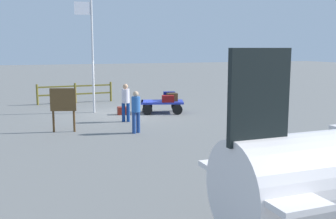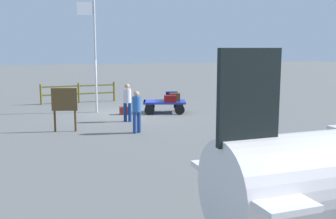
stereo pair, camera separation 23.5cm
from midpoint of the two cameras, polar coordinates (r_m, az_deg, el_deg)
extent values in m
plane|color=slate|center=(18.82, -6.57, -0.63)|extent=(120.00, 120.00, 0.00)
cube|color=#2939B7|center=(18.95, -1.21, 1.08)|extent=(2.24, 1.66, 0.10)
cube|color=#2939B7|center=(18.96, -4.07, 1.06)|extent=(0.40, 1.02, 0.10)
cylinder|color=black|center=(18.43, -3.34, -0.05)|extent=(0.48, 0.26, 0.47)
cylinder|color=black|center=(19.56, -3.29, 0.47)|extent=(0.48, 0.26, 0.47)
cylinder|color=black|center=(18.46, 1.00, -0.02)|extent=(0.48, 0.26, 0.47)
cylinder|color=black|center=(19.58, 0.80, 0.49)|extent=(0.48, 0.26, 0.47)
cube|color=navy|center=(19.32, -0.17, 1.97)|extent=(0.64, 0.52, 0.40)
cube|color=#402D17|center=(18.89, 0.24, 1.79)|extent=(0.48, 0.43, 0.38)
cube|color=maroon|center=(18.56, -0.37, 1.56)|extent=(0.63, 0.52, 0.31)
cube|color=maroon|center=(18.63, -6.87, -0.17)|extent=(0.51, 0.39, 0.36)
cylinder|color=navy|center=(16.74, -6.13, -0.41)|extent=(0.14, 0.14, 0.80)
cylinder|color=navy|center=(16.79, -6.79, -0.39)|extent=(0.14, 0.14, 0.80)
cylinder|color=silver|center=(16.67, -6.50, 1.94)|extent=(0.44, 0.44, 0.58)
sphere|color=tan|center=(16.63, -6.52, 3.30)|extent=(0.22, 0.22, 0.22)
cylinder|color=navy|center=(14.55, -4.75, -1.81)|extent=(0.14, 0.14, 0.78)
cylinder|color=navy|center=(14.43, -5.36, -1.92)|extent=(0.14, 0.14, 0.78)
cylinder|color=#2A5DAB|center=(14.38, -5.09, 0.75)|extent=(0.42, 0.42, 0.55)
sphere|color=tan|center=(14.34, -5.11, 2.24)|extent=(0.20, 0.20, 0.20)
cube|color=black|center=(5.38, 11.68, 1.70)|extent=(0.90, 0.11, 1.30)
cube|color=white|center=(5.64, 11.31, -10.10)|extent=(0.73, 2.21, 0.08)
cylinder|color=silver|center=(19.23, -11.08, 7.34)|extent=(0.10, 0.10, 5.26)
cube|color=white|center=(19.25, -12.54, 13.97)|extent=(0.73, 0.07, 0.58)
cylinder|color=#4C3319|center=(15.10, -13.72, -1.65)|extent=(0.08, 0.08, 0.78)
cylinder|color=#4C3319|center=(15.24, -16.50, -1.67)|extent=(0.08, 0.08, 0.78)
cube|color=brown|center=(15.05, -15.24, 1.37)|extent=(0.91, 0.31, 0.84)
cylinder|color=brown|center=(23.39, -8.48, 2.56)|extent=(0.12, 0.12, 1.12)
cylinder|color=brown|center=(22.97, -13.41, 2.31)|extent=(0.12, 0.12, 1.12)
cylinder|color=brown|center=(22.72, -18.49, 2.02)|extent=(0.12, 0.12, 1.12)
cube|color=brown|center=(22.93, -13.45, 3.28)|extent=(4.08, 0.26, 0.08)
cube|color=brown|center=(22.98, -13.41, 2.17)|extent=(4.08, 0.26, 0.08)
camera|label=1|loc=(0.12, -90.52, -0.08)|focal=42.57mm
camera|label=2|loc=(0.12, 89.48, 0.08)|focal=42.57mm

